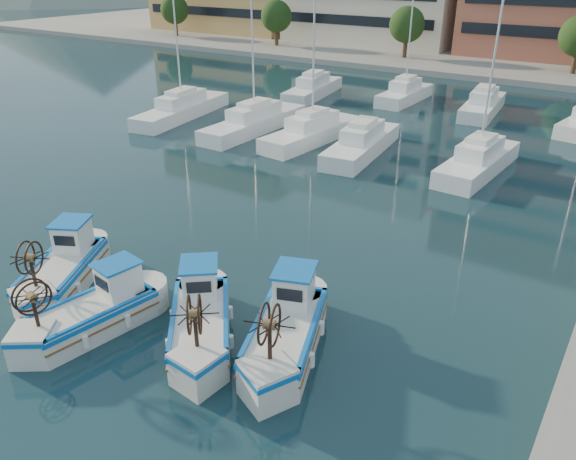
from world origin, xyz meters
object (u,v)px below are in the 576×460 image
object	(u,v)px
fishing_boat_b	(95,310)
fishing_boat_d	(287,328)
fishing_boat_c	(200,318)
fishing_boat_a	(64,267)

from	to	relation	value
fishing_boat_b	fishing_boat_d	size ratio (longest dim) A/B	0.91
fishing_boat_c	fishing_boat_d	bearing A→B (deg)	-17.65
fishing_boat_a	fishing_boat_c	bearing A→B (deg)	-24.68
fishing_boat_c	fishing_boat_d	size ratio (longest dim) A/B	0.92
fishing_boat_b	fishing_boat_d	xyz separation A→B (m)	(5.77, 2.59, 0.06)
fishing_boat_b	fishing_boat_c	bearing A→B (deg)	35.33
fishing_boat_a	fishing_boat_c	world-z (taller)	fishing_boat_c
fishing_boat_a	fishing_boat_d	world-z (taller)	fishing_boat_d
fishing_boat_b	fishing_boat_d	distance (m)	6.33
fishing_boat_d	fishing_boat_c	bearing A→B (deg)	-178.42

